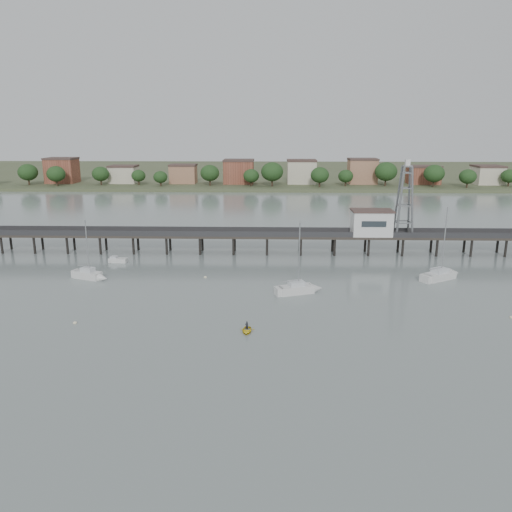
{
  "coord_description": "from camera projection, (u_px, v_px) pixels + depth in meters",
  "views": [
    {
      "loc": [
        3.99,
        -41.92,
        25.77
      ],
      "look_at": [
        1.64,
        42.0,
        4.0
      ],
      "focal_mm": 35.0,
      "sensor_mm": 36.0,
      "label": 1
    }
  ],
  "objects": [
    {
      "name": "sailboat_f",
      "position": [
        444.0,
        275.0,
        87.33
      ],
      "size": [
        8.15,
        6.31,
        13.44
      ],
      "rotation": [
        0.0,
        0.0,
        0.56
      ],
      "color": "silver",
      "rests_on": "ground"
    },
    {
      "name": "ground_plane",
      "position": [
        226.0,
        408.0,
        47.14
      ],
      "size": [
        500.0,
        500.0,
        0.0
      ],
      "primitive_type": "plane",
      "color": "slate",
      "rests_on": "ground"
    },
    {
      "name": "white_tender",
      "position": [
        118.0,
        260.0,
        97.8
      ],
      "size": [
        3.71,
        1.88,
        1.39
      ],
      "rotation": [
        0.0,
        0.0,
        -0.11
      ],
      "color": "silver",
      "rests_on": "ground"
    },
    {
      "name": "far_shore",
      "position": [
        264.0,
        173.0,
        278.7
      ],
      "size": [
        500.0,
        170.0,
        10.4
      ],
      "color": "#475133",
      "rests_on": "ground"
    },
    {
      "name": "pier_building",
      "position": [
        371.0,
        222.0,
        102.84
      ],
      "size": [
        8.4,
        5.4,
        5.3
      ],
      "color": "silver",
      "rests_on": "ground"
    },
    {
      "name": "sailboat_b",
      "position": [
        92.0,
        276.0,
        86.86
      ],
      "size": [
        6.77,
        4.16,
        10.96
      ],
      "rotation": [
        0.0,
        0.0,
        -0.38
      ],
      "color": "silver",
      "rests_on": "ground"
    },
    {
      "name": "sailboat_c",
      "position": [
        302.0,
        289.0,
        79.76
      ],
      "size": [
        7.54,
        4.42,
        12.08
      ],
      "rotation": [
        0.0,
        0.0,
        0.34
      ],
      "color": "silver",
      "rests_on": "ground"
    },
    {
      "name": "yellow_dinghy",
      "position": [
        247.0,
        332.0,
        64.69
      ],
      "size": [
        1.91,
        0.63,
        2.64
      ],
      "primitive_type": "imported",
      "rotation": [
        0.0,
        0.0,
        -0.04
      ],
      "color": "yellow",
      "rests_on": "ground"
    },
    {
      "name": "mooring_buoys",
      "position": [
        243.0,
        297.0,
        77.76
      ],
      "size": [
        78.77,
        23.93,
        0.39
      ],
      "color": "beige",
      "rests_on": "ground"
    },
    {
      "name": "dinghy_occupant",
      "position": [
        247.0,
        332.0,
        64.69
      ],
      "size": [
        0.9,
        1.28,
        0.29
      ],
      "primitive_type": "imported",
      "rotation": [
        0.0,
        0.0,
        3.57
      ],
      "color": "black",
      "rests_on": "ground"
    },
    {
      "name": "lattice_tower",
      "position": [
        405.0,
        201.0,
        101.56
      ],
      "size": [
        3.2,
        3.2,
        15.5
      ],
      "color": "slate",
      "rests_on": "ground"
    },
    {
      "name": "pier",
      "position": [
        251.0,
        235.0,
        104.24
      ],
      "size": [
        150.0,
        5.0,
        5.5
      ],
      "color": "#2D2823",
      "rests_on": "ground"
    }
  ]
}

